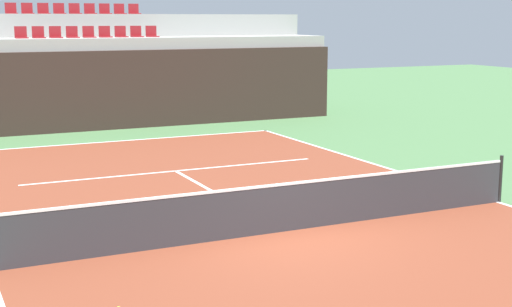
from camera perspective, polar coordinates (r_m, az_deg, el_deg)
The scene contains 12 objects.
ground_plane at distance 14.44m, azimuth 2.19°, elevation -6.09°, with size 80.00×80.00×0.00m, color #477042.
court_surface at distance 14.44m, azimuth 2.19°, elevation -6.07°, with size 11.00×24.00×0.01m, color brown.
baseline_far at distance 25.39m, azimuth -10.37°, elevation 0.97°, with size 11.00×0.10×0.00m, color white.
sideline_right at distance 17.56m, azimuth 18.20°, elevation -3.59°, with size 0.10×24.00×0.00m, color white.
service_line_far at distance 20.16m, azimuth -6.25°, elevation -1.35°, with size 8.26×0.10×0.00m, color white.
centre_service_line at distance 17.24m, azimuth -2.74°, elevation -3.32°, with size 0.10×6.40×0.00m, color white.
back_wall at distance 27.94m, azimuth -12.00°, elevation 4.78°, with size 19.37×0.30×2.94m, color #33231E.
stands_tier_lower at distance 29.23m, azimuth -12.64°, elevation 5.44°, with size 19.37×2.40×3.39m, color #9E9E99.
stands_tier_upper at distance 31.53m, azimuth -13.65°, elevation 6.56°, with size 19.37×2.40×4.29m, color #9E9E99.
seating_row_lower at distance 29.22m, azimuth -12.82°, elevation 9.00°, with size 5.45×0.44×0.44m.
seating_row_upper at distance 31.57m, azimuth -13.87°, elevation 10.68°, with size 5.45×0.44×0.44m.
tennis_net at distance 14.31m, azimuth 2.21°, elevation -4.14°, with size 11.08×0.08×1.07m.
Camera 1 is at (-6.43, -12.27, 4.10)m, focal length 51.60 mm.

